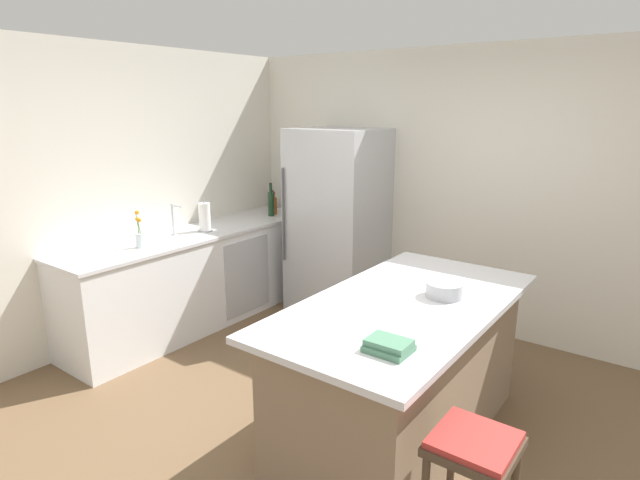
{
  "coord_description": "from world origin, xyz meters",
  "views": [
    {
      "loc": [
        1.72,
        -2.38,
        2.09
      ],
      "look_at": [
        -0.74,
        0.94,
        1.0
      ],
      "focal_mm": 29.01,
      "sensor_mm": 36.0,
      "label": 1
    }
  ],
  "objects_px": {
    "refrigerator": "(338,222)",
    "vinegar_bottle": "(274,205)",
    "bar_stool": "(473,463)",
    "paper_towel_roll": "(205,217)",
    "kitchen_island": "(402,370)",
    "cookbook_stack": "(389,346)",
    "mixing_bowl": "(444,290)",
    "hot_sauce_bottle": "(273,203)",
    "wine_bottle": "(271,203)",
    "sink_faucet": "(174,219)",
    "olive_oil_bottle": "(285,201)",
    "flower_vase": "(140,236)"
  },
  "relations": [
    {
      "from": "refrigerator",
      "to": "vinegar_bottle",
      "type": "height_order",
      "value": "refrigerator"
    },
    {
      "from": "bar_stool",
      "to": "paper_towel_roll",
      "type": "xyz_separation_m",
      "value": [
        -3.13,
        1.24,
        0.48
      ]
    },
    {
      "from": "kitchen_island",
      "to": "cookbook_stack",
      "type": "distance_m",
      "value": 0.83
    },
    {
      "from": "mixing_bowl",
      "to": "hot_sauce_bottle",
      "type": "bearing_deg",
      "value": 152.17
    },
    {
      "from": "hot_sauce_bottle",
      "to": "wine_bottle",
      "type": "height_order",
      "value": "wine_bottle"
    },
    {
      "from": "vinegar_bottle",
      "to": "bar_stool",
      "type": "bearing_deg",
      "value": -35.57
    },
    {
      "from": "cookbook_stack",
      "to": "mixing_bowl",
      "type": "bearing_deg",
      "value": 95.72
    },
    {
      "from": "sink_faucet",
      "to": "refrigerator",
      "type": "bearing_deg",
      "value": 53.69
    },
    {
      "from": "vinegar_bottle",
      "to": "cookbook_stack",
      "type": "distance_m",
      "value": 3.42
    },
    {
      "from": "sink_faucet",
      "to": "wine_bottle",
      "type": "relative_size",
      "value": 0.83
    },
    {
      "from": "kitchen_island",
      "to": "mixing_bowl",
      "type": "relative_size",
      "value": 8.51
    },
    {
      "from": "olive_oil_bottle",
      "to": "mixing_bowl",
      "type": "distance_m",
      "value": 2.97
    },
    {
      "from": "bar_stool",
      "to": "vinegar_bottle",
      "type": "height_order",
      "value": "vinegar_bottle"
    },
    {
      "from": "vinegar_bottle",
      "to": "mixing_bowl",
      "type": "distance_m",
      "value": 2.87
    },
    {
      "from": "sink_faucet",
      "to": "mixing_bowl",
      "type": "distance_m",
      "value": 2.67
    },
    {
      "from": "sink_faucet",
      "to": "hot_sauce_bottle",
      "type": "bearing_deg",
      "value": 90.17
    },
    {
      "from": "refrigerator",
      "to": "kitchen_island",
      "type": "bearing_deg",
      "value": -44.58
    },
    {
      "from": "flower_vase",
      "to": "mixing_bowl",
      "type": "height_order",
      "value": "flower_vase"
    },
    {
      "from": "bar_stool",
      "to": "vinegar_bottle",
      "type": "relative_size",
      "value": 2.83
    },
    {
      "from": "kitchen_island",
      "to": "cookbook_stack",
      "type": "xyz_separation_m",
      "value": [
        0.24,
        -0.63,
        0.49
      ]
    },
    {
      "from": "flower_vase",
      "to": "olive_oil_bottle",
      "type": "relative_size",
      "value": 1.12
    },
    {
      "from": "bar_stool",
      "to": "sink_faucet",
      "type": "xyz_separation_m",
      "value": [
        -3.23,
        0.96,
        0.51
      ]
    },
    {
      "from": "refrigerator",
      "to": "paper_towel_roll",
      "type": "height_order",
      "value": "refrigerator"
    },
    {
      "from": "sink_faucet",
      "to": "hot_sauce_bottle",
      "type": "relative_size",
      "value": 1.25
    },
    {
      "from": "kitchen_island",
      "to": "sink_faucet",
      "type": "bearing_deg",
      "value": 174.1
    },
    {
      "from": "bar_stool",
      "to": "olive_oil_bottle",
      "type": "xyz_separation_m",
      "value": [
        -3.13,
        2.41,
        0.47
      ]
    },
    {
      "from": "cookbook_stack",
      "to": "mixing_bowl",
      "type": "height_order",
      "value": "mixing_bowl"
    },
    {
      "from": "mixing_bowl",
      "to": "refrigerator",
      "type": "bearing_deg",
      "value": 142.48
    },
    {
      "from": "flower_vase",
      "to": "hot_sauce_bottle",
      "type": "height_order",
      "value": "flower_vase"
    },
    {
      "from": "paper_towel_roll",
      "to": "hot_sauce_bottle",
      "type": "distance_m",
      "value": 1.1
    },
    {
      "from": "flower_vase",
      "to": "vinegar_bottle",
      "type": "distance_m",
      "value": 1.72
    },
    {
      "from": "olive_oil_bottle",
      "to": "hot_sauce_bottle",
      "type": "distance_m",
      "value": 0.13
    },
    {
      "from": "cookbook_stack",
      "to": "olive_oil_bottle",
      "type": "bearing_deg",
      "value": 138.52
    },
    {
      "from": "refrigerator",
      "to": "mixing_bowl",
      "type": "distance_m",
      "value": 2.17
    },
    {
      "from": "kitchen_island",
      "to": "hot_sauce_bottle",
      "type": "height_order",
      "value": "hot_sauce_bottle"
    },
    {
      "from": "flower_vase",
      "to": "mixing_bowl",
      "type": "xyz_separation_m",
      "value": [
        2.55,
        0.41,
        -0.04
      ]
    },
    {
      "from": "kitchen_island",
      "to": "refrigerator",
      "type": "distance_m",
      "value": 2.25
    },
    {
      "from": "vinegar_bottle",
      "to": "mixing_bowl",
      "type": "relative_size",
      "value": 1.06
    },
    {
      "from": "refrigerator",
      "to": "vinegar_bottle",
      "type": "bearing_deg",
      "value": -178.98
    },
    {
      "from": "flower_vase",
      "to": "olive_oil_bottle",
      "type": "distance_m",
      "value": 1.9
    },
    {
      "from": "sink_faucet",
      "to": "mixing_bowl",
      "type": "height_order",
      "value": "sink_faucet"
    },
    {
      "from": "bar_stool",
      "to": "cookbook_stack",
      "type": "relative_size",
      "value": 3.27
    },
    {
      "from": "bar_stool",
      "to": "mixing_bowl",
      "type": "height_order",
      "value": "mixing_bowl"
    },
    {
      "from": "sink_faucet",
      "to": "wine_bottle",
      "type": "bearing_deg",
      "value": 83.18
    },
    {
      "from": "kitchen_island",
      "to": "olive_oil_bottle",
      "type": "bearing_deg",
      "value": 144.61
    },
    {
      "from": "paper_towel_roll",
      "to": "sink_faucet",
      "type": "bearing_deg",
      "value": -109.45
    },
    {
      "from": "vinegar_bottle",
      "to": "mixing_bowl",
      "type": "height_order",
      "value": "vinegar_bottle"
    },
    {
      "from": "sink_faucet",
      "to": "vinegar_bottle",
      "type": "distance_m",
      "value": 1.28
    },
    {
      "from": "refrigerator",
      "to": "bar_stool",
      "type": "height_order",
      "value": "refrigerator"
    },
    {
      "from": "sink_faucet",
      "to": "paper_towel_roll",
      "type": "bearing_deg",
      "value": 70.55
    }
  ]
}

